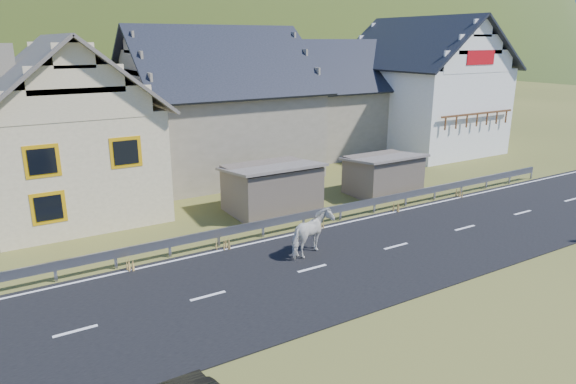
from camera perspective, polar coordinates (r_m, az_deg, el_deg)
ground at (r=20.93m, az=11.89°, el=-6.02°), size 160.00×160.00×0.00m
road at (r=20.92m, az=11.90°, el=-5.96°), size 60.00×7.00×0.04m
lane_markings at (r=20.91m, az=11.90°, el=-5.90°), size 60.00×6.60×0.01m
guardrail at (r=23.37m, az=5.87°, el=-1.85°), size 28.10×0.09×0.75m
shed_left at (r=24.42m, az=-1.83°, el=0.36°), size 4.30×3.30×2.40m
shed_right at (r=27.71m, az=10.50°, el=1.84°), size 3.80×2.90×2.20m
house_cream at (r=26.44m, az=-23.55°, el=7.47°), size 7.80×9.80×8.30m
house_stone_a at (r=31.70m, az=-7.95°, el=10.47°), size 10.80×9.80×8.90m
house_stone_b at (r=38.42m, az=4.90°, el=11.01°), size 9.80×8.80×8.10m
house_white at (r=39.98m, az=14.68°, el=11.95°), size 8.80×10.80×9.70m
mountain at (r=196.84m, az=-25.56°, el=6.80°), size 440.00×280.00×260.00m
horse at (r=19.47m, az=2.69°, el=-4.62°), size 1.65×2.19×1.68m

